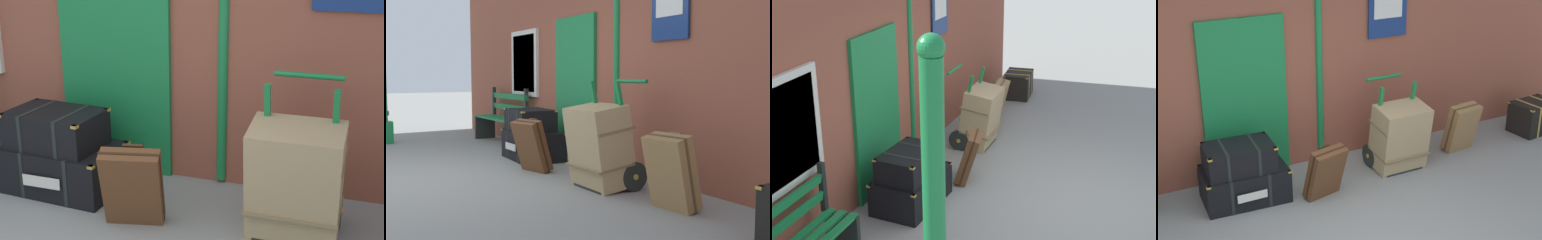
# 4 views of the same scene
# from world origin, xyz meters

# --- Properties ---
(brick_facade) EXTENTS (10.40, 0.35, 3.20)m
(brick_facade) POSITION_xyz_m (-0.02, 2.60, 1.60)
(brick_facade) COLOR brown
(brick_facade) RESTS_ON ground
(steamer_trunk_base) EXTENTS (1.05, 0.72, 0.43)m
(steamer_trunk_base) POSITION_xyz_m (-0.66, 1.85, 0.21)
(steamer_trunk_base) COLOR black
(steamer_trunk_base) RESTS_ON ground
(steamer_trunk_middle) EXTENTS (0.85, 0.61, 0.33)m
(steamer_trunk_middle) POSITION_xyz_m (-0.71, 1.83, 0.58)
(steamer_trunk_middle) COLOR black
(steamer_trunk_middle) RESTS_ON steamer_trunk_base
(porters_trolley) EXTENTS (0.71, 0.62, 1.19)m
(porters_trolley) POSITION_xyz_m (1.43, 1.84, 0.27)
(porters_trolley) COLOR black
(porters_trolley) RESTS_ON ground
(large_brown_trunk) EXTENTS (0.70, 0.56, 0.93)m
(large_brown_trunk) POSITION_xyz_m (1.43, 1.66, 0.47)
(large_brown_trunk) COLOR tan
(large_brown_trunk) RESTS_ON ground
(suitcase_cream) EXTENTS (0.53, 0.44, 0.69)m
(suitcase_cream) POSITION_xyz_m (0.21, 1.42, 0.34)
(suitcase_cream) COLOR brown
(suitcase_cream) RESTS_ON ground
(suitcase_beige) EXTENTS (0.49, 0.39, 0.73)m
(suitcase_beige) POSITION_xyz_m (2.53, 1.73, 0.36)
(suitcase_beige) COLOR olive
(suitcase_beige) RESTS_ON ground
(corner_trunk) EXTENTS (0.73, 0.55, 0.49)m
(corner_trunk) POSITION_xyz_m (3.99, 1.77, 0.24)
(corner_trunk) COLOR black
(corner_trunk) RESTS_ON ground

